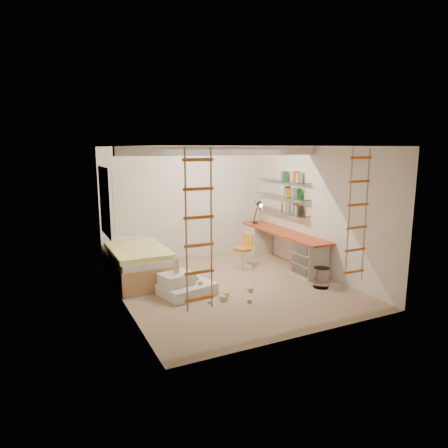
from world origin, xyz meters
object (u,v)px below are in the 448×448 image
bed (137,263)px  play_platform (184,286)px  desk (282,246)px  swivel_chair (243,256)px

bed → play_platform: (0.54, -1.24, -0.17)m
play_platform → desk: bearing=18.2°
bed → swivel_chair: (2.26, -0.29, -0.05)m
desk → swivel_chair: bearing=175.3°
bed → swivel_chair: bearing=-7.2°
swivel_chair → play_platform: bearing=-151.0°
desk → swivel_chair: (-0.94, 0.08, -0.13)m
desk → play_platform: bearing=-161.8°
bed → play_platform: 1.36m
swivel_chair → play_platform: size_ratio=0.72×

